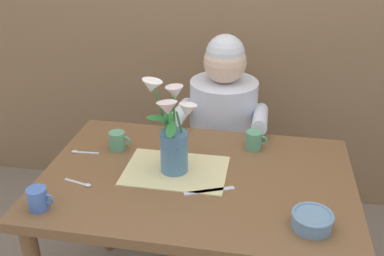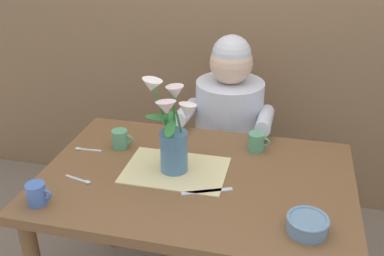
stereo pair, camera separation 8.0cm
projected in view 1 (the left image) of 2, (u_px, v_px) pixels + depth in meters
dining_table at (197, 196)px, 1.75m from camera, size 1.20×0.80×0.74m
seated_person at (222, 142)px, 2.32m from camera, size 0.45×0.47×1.14m
striped_placemat at (176, 170)px, 1.73m from camera, size 0.40×0.28×0.00m
flower_vase at (172, 134)px, 1.66m from camera, size 0.23×0.22×0.38m
ceramic_bowl at (312, 220)px, 1.42m from camera, size 0.14×0.14×0.06m
dinner_knife at (209, 191)px, 1.61m from camera, size 0.18×0.09×0.00m
ceramic_mug at (254, 140)px, 1.88m from camera, size 0.09×0.07×0.08m
tea_cup at (118, 141)px, 1.87m from camera, size 0.09×0.07×0.08m
coffee_cup at (38, 199)px, 1.50m from camera, size 0.09×0.07×0.08m
spoon_0 at (82, 184)px, 1.65m from camera, size 0.12×0.04×0.01m
spoon_1 at (81, 152)px, 1.86m from camera, size 0.12×0.02×0.01m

